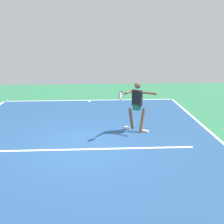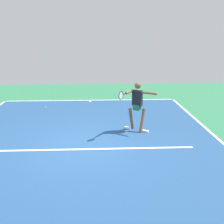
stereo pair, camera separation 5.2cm
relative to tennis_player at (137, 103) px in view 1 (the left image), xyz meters
name	(u,v)px [view 1 (the left image)]	position (x,y,z in m)	size (l,w,h in m)	color
ground_plane	(84,145)	(1.83, 1.21, -1.03)	(21.36, 21.36, 0.00)	#2D754C
court_surface	(84,145)	(1.83, 1.21, -1.02)	(9.06, 11.89, 0.00)	navy
court_line_baseline_near	(90,100)	(1.83, -4.68, -1.02)	(9.06, 0.10, 0.01)	white
court_line_sideline_left	(222,142)	(-2.65, 1.21, -1.02)	(0.10, 11.89, 0.01)	white
court_line_service	(83,149)	(1.83, 1.52, -1.02)	(6.80, 0.10, 0.01)	white
court_line_centre_mark	(90,101)	(1.83, -4.48, -1.02)	(0.10, 0.30, 0.01)	white
tennis_player	(137,103)	(0.00, 0.00, 0.00)	(1.35, 1.10, 1.79)	brown
tennis_ball_near_service_line	(137,104)	(-0.56, -3.69, -0.99)	(0.07, 0.07, 0.07)	#CCE033
tennis_ball_by_sideline	(45,107)	(3.91, -3.23, -0.99)	(0.07, 0.07, 0.07)	#CCE033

